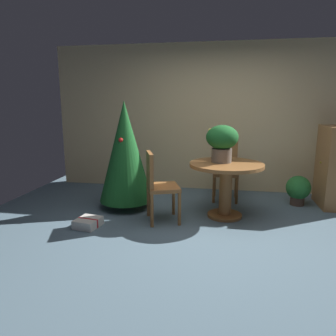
{
  "coord_description": "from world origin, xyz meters",
  "views": [
    {
      "loc": [
        0.12,
        -3.57,
        1.59
      ],
      "look_at": [
        -0.6,
        0.45,
        0.73
      ],
      "focal_mm": 33.74,
      "sensor_mm": 36.0,
      "label": 1
    }
  ],
  "objects_px": {
    "wooden_chair_far": "(226,167)",
    "wooden_chair_left": "(158,183)",
    "round_dining_table": "(226,178)",
    "flower_vase": "(222,140)",
    "gift_box_cream": "(88,223)",
    "potted_plant": "(298,189)",
    "holiday_tree": "(125,152)",
    "wooden_cabinet": "(336,167)"
  },
  "relations": [
    {
      "from": "round_dining_table",
      "to": "gift_box_cream",
      "type": "height_order",
      "value": "round_dining_table"
    },
    {
      "from": "round_dining_table",
      "to": "holiday_tree",
      "type": "relative_size",
      "value": 0.63
    },
    {
      "from": "holiday_tree",
      "to": "wooden_cabinet",
      "type": "distance_m",
      "value": 3.21
    },
    {
      "from": "round_dining_table",
      "to": "wooden_chair_far",
      "type": "distance_m",
      "value": 0.86
    },
    {
      "from": "flower_vase",
      "to": "gift_box_cream",
      "type": "relative_size",
      "value": 1.44
    },
    {
      "from": "gift_box_cream",
      "to": "wooden_cabinet",
      "type": "xyz_separation_m",
      "value": [
        3.39,
        1.47,
        0.56
      ]
    },
    {
      "from": "round_dining_table",
      "to": "flower_vase",
      "type": "distance_m",
      "value": 0.52
    },
    {
      "from": "flower_vase",
      "to": "round_dining_table",
      "type": "bearing_deg",
      "value": -40.23
    },
    {
      "from": "gift_box_cream",
      "to": "potted_plant",
      "type": "distance_m",
      "value": 3.21
    },
    {
      "from": "wooden_chair_left",
      "to": "potted_plant",
      "type": "bearing_deg",
      "value": 27.59
    },
    {
      "from": "flower_vase",
      "to": "holiday_tree",
      "type": "relative_size",
      "value": 0.32
    },
    {
      "from": "wooden_chair_far",
      "to": "wooden_chair_left",
      "type": "bearing_deg",
      "value": -127.17
    },
    {
      "from": "holiday_tree",
      "to": "wooden_cabinet",
      "type": "height_order",
      "value": "holiday_tree"
    },
    {
      "from": "flower_vase",
      "to": "wooden_chair_left",
      "type": "bearing_deg",
      "value": -154.85
    },
    {
      "from": "round_dining_table",
      "to": "wooden_chair_left",
      "type": "distance_m",
      "value": 0.95
    },
    {
      "from": "wooden_chair_far",
      "to": "round_dining_table",
      "type": "bearing_deg",
      "value": -90.0
    },
    {
      "from": "holiday_tree",
      "to": "gift_box_cream",
      "type": "height_order",
      "value": "holiday_tree"
    },
    {
      "from": "round_dining_table",
      "to": "potted_plant",
      "type": "relative_size",
      "value": 2.17
    },
    {
      "from": "holiday_tree",
      "to": "wooden_chair_far",
      "type": "bearing_deg",
      "value": 25.38
    },
    {
      "from": "gift_box_cream",
      "to": "wooden_cabinet",
      "type": "distance_m",
      "value": 3.74
    },
    {
      "from": "round_dining_table",
      "to": "wooden_chair_left",
      "type": "bearing_deg",
      "value": -160.0
    },
    {
      "from": "gift_box_cream",
      "to": "holiday_tree",
      "type": "bearing_deg",
      "value": 73.36
    },
    {
      "from": "round_dining_table",
      "to": "potted_plant",
      "type": "xyz_separation_m",
      "value": [
        1.12,
        0.73,
        -0.31
      ]
    },
    {
      "from": "potted_plant",
      "to": "wooden_chair_far",
      "type": "bearing_deg",
      "value": 173.53
    },
    {
      "from": "flower_vase",
      "to": "potted_plant",
      "type": "relative_size",
      "value": 1.1
    },
    {
      "from": "flower_vase",
      "to": "holiday_tree",
      "type": "height_order",
      "value": "holiday_tree"
    },
    {
      "from": "round_dining_table",
      "to": "wooden_chair_left",
      "type": "height_order",
      "value": "wooden_chair_left"
    },
    {
      "from": "wooden_chair_left",
      "to": "gift_box_cream",
      "type": "relative_size",
      "value": 2.66
    },
    {
      "from": "wooden_cabinet",
      "to": "round_dining_table",
      "type": "bearing_deg",
      "value": -154.8
    },
    {
      "from": "round_dining_table",
      "to": "potted_plant",
      "type": "distance_m",
      "value": 1.37
    },
    {
      "from": "round_dining_table",
      "to": "holiday_tree",
      "type": "height_order",
      "value": "holiday_tree"
    },
    {
      "from": "gift_box_cream",
      "to": "flower_vase",
      "type": "bearing_deg",
      "value": 24.45
    },
    {
      "from": "wooden_chair_far",
      "to": "potted_plant",
      "type": "bearing_deg",
      "value": -6.47
    },
    {
      "from": "holiday_tree",
      "to": "gift_box_cream",
      "type": "xyz_separation_m",
      "value": [
        -0.25,
        -0.85,
        -0.81
      ]
    },
    {
      "from": "round_dining_table",
      "to": "wooden_cabinet",
      "type": "height_order",
      "value": "wooden_cabinet"
    },
    {
      "from": "wooden_chair_left",
      "to": "wooden_cabinet",
      "type": "bearing_deg",
      "value": 23.41
    },
    {
      "from": "wooden_chair_far",
      "to": "holiday_tree",
      "type": "xyz_separation_m",
      "value": [
        -1.49,
        -0.71,
        0.33
      ]
    },
    {
      "from": "flower_vase",
      "to": "wooden_chair_far",
      "type": "height_order",
      "value": "flower_vase"
    },
    {
      "from": "flower_vase",
      "to": "wooden_chair_left",
      "type": "distance_m",
      "value": 1.06
    },
    {
      "from": "round_dining_table",
      "to": "holiday_tree",
      "type": "bearing_deg",
      "value": 174.28
    },
    {
      "from": "round_dining_table",
      "to": "flower_vase",
      "type": "relative_size",
      "value": 1.97
    },
    {
      "from": "wooden_chair_far",
      "to": "holiday_tree",
      "type": "bearing_deg",
      "value": -154.62
    }
  ]
}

